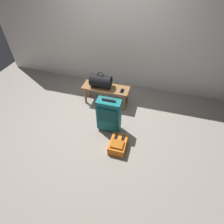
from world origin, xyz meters
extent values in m
plane|color=gray|center=(0.00, 0.00, 0.00)|extent=(6.60, 6.60, 0.00)
cube|color=silver|center=(0.00, 1.60, 1.40)|extent=(6.00, 0.10, 2.80)
cube|color=olive|center=(0.00, 0.73, 0.41)|extent=(1.00, 0.36, 0.04)
cylinder|color=olive|center=(-0.44, 0.60, 0.20)|extent=(0.05, 0.05, 0.39)
cylinder|color=olive|center=(0.44, 0.60, 0.20)|extent=(0.05, 0.05, 0.39)
cylinder|color=olive|center=(-0.44, 0.86, 0.20)|extent=(0.05, 0.05, 0.39)
cylinder|color=olive|center=(0.44, 0.86, 0.20)|extent=(0.05, 0.05, 0.39)
cylinder|color=black|center=(-0.11, 0.73, 0.56)|extent=(0.44, 0.26, 0.26)
torus|color=black|center=(-0.11, 0.73, 0.70)|extent=(0.14, 0.02, 0.14)
cube|color=#191E4C|center=(0.37, 0.69, 0.43)|extent=(0.07, 0.14, 0.01)
cube|color=black|center=(0.37, 0.69, 0.44)|extent=(0.06, 0.13, 0.00)
cube|color=#14666B|center=(0.29, -0.02, 0.38)|extent=(0.42, 0.20, 0.66)
cube|color=#0E474A|center=(0.29, -0.13, 0.46)|extent=(0.34, 0.02, 0.30)
cube|color=#262628|center=(0.29, -0.02, 0.73)|extent=(0.24, 0.03, 0.04)
cylinder|color=black|center=(0.14, 0.05, 0.03)|extent=(0.02, 0.05, 0.05)
cylinder|color=black|center=(0.44, 0.05, 0.03)|extent=(0.02, 0.05, 0.05)
cube|color=orange|center=(0.57, -0.41, 0.09)|extent=(0.28, 0.38, 0.17)
cube|color=#AD5514|center=(0.57, -0.48, 0.19)|extent=(0.21, 0.17, 0.04)
cube|color=black|center=(0.51, -0.34, 0.18)|extent=(0.04, 0.19, 0.02)
cube|color=black|center=(0.63, -0.34, 0.18)|extent=(0.04, 0.19, 0.02)
camera|label=1|loc=(0.98, -2.23, 2.64)|focal=28.53mm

